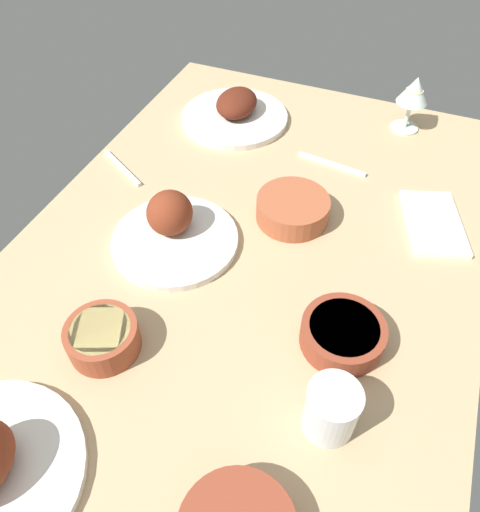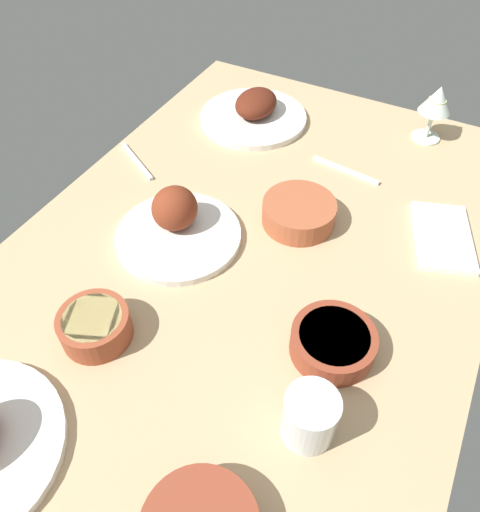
% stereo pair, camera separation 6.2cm
% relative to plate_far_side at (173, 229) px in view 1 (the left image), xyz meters
% --- Properties ---
extents(dining_table, '(1.40, 0.90, 0.04)m').
position_rel_plate_far_side_xyz_m(dining_table, '(-0.01, -0.15, -0.05)').
color(dining_table, tan).
rests_on(dining_table, ground).
extents(plate_far_side, '(0.25, 0.25, 0.10)m').
position_rel_plate_far_side_xyz_m(plate_far_side, '(0.00, 0.00, 0.00)').
color(plate_far_side, silver).
rests_on(plate_far_side, dining_table).
extents(plate_center_main, '(0.28, 0.28, 0.07)m').
position_rel_plate_far_side_xyz_m(plate_center_main, '(0.45, 0.05, -0.01)').
color(plate_center_main, silver).
rests_on(plate_center_main, dining_table).
extents(bowl_onions, '(0.14, 0.14, 0.05)m').
position_rel_plate_far_side_xyz_m(bowl_onions, '(-0.11, -0.37, -0.00)').
color(bowl_onions, brown).
rests_on(bowl_onions, dining_table).
extents(bowl_pasta, '(0.12, 0.12, 0.05)m').
position_rel_plate_far_side_xyz_m(bowl_pasta, '(-0.27, -0.01, 0.00)').
color(bowl_pasta, brown).
rests_on(bowl_pasta, dining_table).
extents(bowl_cream, '(0.15, 0.15, 0.05)m').
position_rel_plate_far_side_xyz_m(bowl_cream, '(0.15, -0.20, -0.00)').
color(bowl_cream, '#A35133').
rests_on(bowl_cream, dining_table).
extents(wine_glass, '(0.08, 0.08, 0.14)m').
position_rel_plate_far_side_xyz_m(wine_glass, '(0.58, -0.37, 0.07)').
color(wine_glass, silver).
rests_on(wine_glass, dining_table).
extents(water_tumbler, '(0.08, 0.08, 0.09)m').
position_rel_plate_far_side_xyz_m(water_tumbler, '(-0.26, -0.39, 0.02)').
color(water_tumbler, silver).
rests_on(water_tumbler, dining_table).
extents(folded_napkin, '(0.21, 0.17, 0.01)m').
position_rel_plate_far_side_xyz_m(folded_napkin, '(0.24, -0.48, -0.02)').
color(folded_napkin, white).
rests_on(folded_napkin, dining_table).
extents(fork_loose, '(0.09, 0.14, 0.01)m').
position_rel_plate_far_side_xyz_m(fork_loose, '(0.16, 0.22, -0.02)').
color(fork_loose, silver).
rests_on(fork_loose, dining_table).
extents(spoon_loose, '(0.03, 0.17, 0.01)m').
position_rel_plate_far_side_xyz_m(spoon_loose, '(0.35, -0.23, -0.02)').
color(spoon_loose, silver).
rests_on(spoon_loose, dining_table).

